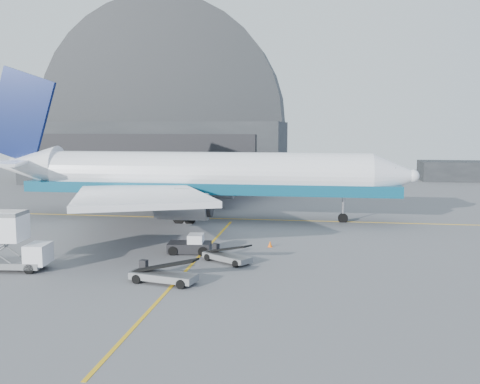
% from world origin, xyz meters
% --- Properties ---
extents(ground, '(200.00, 200.00, 0.00)m').
position_xyz_m(ground, '(0.00, 0.00, 0.00)').
color(ground, '#565659').
rests_on(ground, ground).
extents(taxi_lines, '(80.00, 42.12, 0.02)m').
position_xyz_m(taxi_lines, '(0.00, 12.67, 0.01)').
color(taxi_lines, gold).
rests_on(taxi_lines, ground).
extents(hangar, '(50.00, 28.30, 28.00)m').
position_xyz_m(hangar, '(-22.00, 64.95, 9.54)').
color(hangar, black).
rests_on(hangar, ground).
extents(distant_bldg_a, '(14.00, 8.00, 4.00)m').
position_xyz_m(distant_bldg_a, '(38.00, 72.00, 0.00)').
color(distant_bldg_a, black).
rests_on(distant_bldg_a, ground).
extents(airliner, '(53.36, 51.74, 18.73)m').
position_xyz_m(airliner, '(-5.18, 19.62, 5.24)').
color(airliner, white).
rests_on(airliner, ground).
extents(catering_truck, '(6.48, 2.91, 4.33)m').
position_xyz_m(catering_truck, '(-13.97, -5.38, 2.19)').
color(catering_truck, slate).
rests_on(catering_truck, ground).
extents(pushback_tug, '(3.91, 2.50, 1.73)m').
position_xyz_m(pushback_tug, '(-1.01, 2.23, 0.65)').
color(pushback_tug, black).
rests_on(pushback_tug, ground).
extents(belt_loader_a, '(5.28, 2.66, 1.97)m').
position_xyz_m(belt_loader_a, '(-0.82, -7.00, 0.61)').
color(belt_loader_a, slate).
rests_on(belt_loader_a, ground).
extents(belt_loader_b, '(4.46, 3.61, 1.77)m').
position_xyz_m(belt_loader_b, '(2.69, -0.56, 0.55)').
color(belt_loader_b, slate).
rests_on(belt_loader_b, ground).
extents(traffic_cone, '(0.41, 0.41, 0.59)m').
position_xyz_m(traffic_cone, '(5.73, 5.55, 0.28)').
color(traffic_cone, '#FD5F07').
rests_on(traffic_cone, ground).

